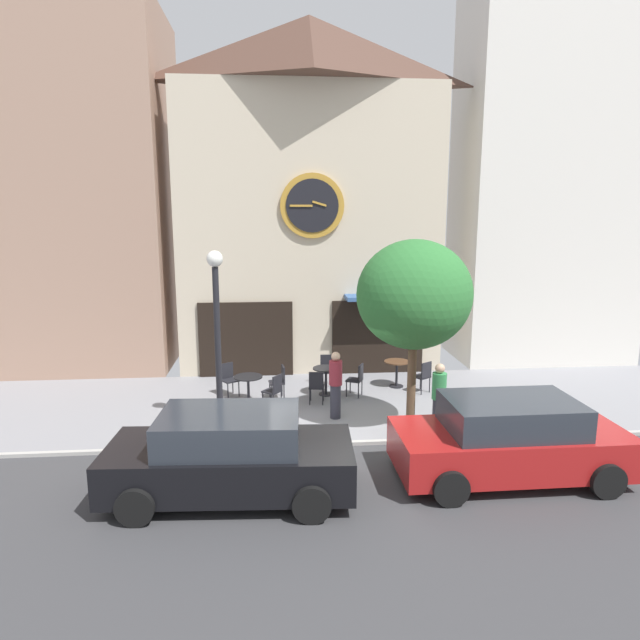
{
  "coord_description": "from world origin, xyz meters",
  "views": [
    {
      "loc": [
        -1.15,
        -11.19,
        4.97
      ],
      "look_at": [
        0.05,
        2.75,
        2.25
      ],
      "focal_mm": 31.13,
      "sensor_mm": 36.0,
      "label": 1
    }
  ],
  "objects_px": {
    "parked_car_red": "(509,440)",
    "cafe_chair_facing_wall": "(357,378)",
    "pedestrian_green": "(439,398)",
    "cafe_table_leftmost": "(326,376)",
    "street_lamp": "(218,342)",
    "cafe_chair_right_end": "(229,377)",
    "street_tree": "(414,295)",
    "parked_car_black": "(230,456)",
    "cafe_chair_near_lamp": "(424,375)",
    "cafe_chair_by_entrance": "(280,379)",
    "cafe_table_near_door": "(248,383)",
    "pedestrian_maroon": "(336,384)",
    "cafe_table_rightmost": "(397,368)",
    "cafe_chair_left_end": "(327,368)",
    "cafe_chair_under_awning": "(274,389)",
    "cafe_chair_corner": "(316,385)"
  },
  "relations": [
    {
      "from": "cafe_chair_by_entrance",
      "to": "cafe_table_leftmost",
      "type": "bearing_deg",
      "value": 8.53
    },
    {
      "from": "cafe_table_near_door",
      "to": "cafe_chair_by_entrance",
      "type": "xyz_separation_m",
      "value": [
        0.83,
        0.27,
        0.0
      ]
    },
    {
      "from": "cafe_chair_near_lamp",
      "to": "cafe_chair_by_entrance",
      "type": "xyz_separation_m",
      "value": [
        -4.0,
        -0.11,
        0.0
      ]
    },
    {
      "from": "street_lamp",
      "to": "parked_car_black",
      "type": "xyz_separation_m",
      "value": [
        0.45,
        -3.0,
        -1.35
      ]
    },
    {
      "from": "cafe_chair_facing_wall",
      "to": "pedestrian_green",
      "type": "relative_size",
      "value": 0.54
    },
    {
      "from": "cafe_chair_corner",
      "to": "cafe_chair_facing_wall",
      "type": "distance_m",
      "value": 1.29
    },
    {
      "from": "cafe_table_near_door",
      "to": "cafe_chair_right_end",
      "type": "height_order",
      "value": "cafe_chair_right_end"
    },
    {
      "from": "cafe_table_rightmost",
      "to": "street_lamp",
      "type": "bearing_deg",
      "value": -148.33
    },
    {
      "from": "cafe_chair_under_awning",
      "to": "pedestrian_maroon",
      "type": "distance_m",
      "value": 1.72
    },
    {
      "from": "cafe_chair_near_lamp",
      "to": "cafe_chair_left_end",
      "type": "height_order",
      "value": "same"
    },
    {
      "from": "pedestrian_green",
      "to": "cafe_table_near_door",
      "type": "bearing_deg",
      "value": 149.6
    },
    {
      "from": "pedestrian_green",
      "to": "parked_car_red",
      "type": "xyz_separation_m",
      "value": [
        0.72,
        -2.14,
        -0.1
      ]
    },
    {
      "from": "cafe_chair_right_end",
      "to": "pedestrian_green",
      "type": "distance_m",
      "value": 5.88
    },
    {
      "from": "cafe_table_near_door",
      "to": "cafe_chair_facing_wall",
      "type": "distance_m",
      "value": 2.96
    },
    {
      "from": "cafe_table_near_door",
      "to": "cafe_chair_by_entrance",
      "type": "height_order",
      "value": "cafe_chair_by_entrance"
    },
    {
      "from": "cafe_chair_under_awning",
      "to": "pedestrian_green",
      "type": "bearing_deg",
      "value": -28.92
    },
    {
      "from": "cafe_table_leftmost",
      "to": "cafe_table_rightmost",
      "type": "relative_size",
      "value": 1.0
    },
    {
      "from": "street_tree",
      "to": "parked_car_black",
      "type": "height_order",
      "value": "street_tree"
    },
    {
      "from": "cafe_table_leftmost",
      "to": "cafe_chair_facing_wall",
      "type": "xyz_separation_m",
      "value": [
        0.84,
        -0.2,
        -0.02
      ]
    },
    {
      "from": "cafe_chair_under_awning",
      "to": "pedestrian_green",
      "type": "relative_size",
      "value": 0.54
    },
    {
      "from": "cafe_table_leftmost",
      "to": "parked_car_black",
      "type": "relative_size",
      "value": 0.17
    },
    {
      "from": "cafe_chair_right_end",
      "to": "cafe_chair_under_awning",
      "type": "xyz_separation_m",
      "value": [
        1.25,
        -1.15,
        0.0
      ]
    },
    {
      "from": "street_lamp",
      "to": "pedestrian_green",
      "type": "distance_m",
      "value": 5.12
    },
    {
      "from": "parked_car_red",
      "to": "pedestrian_maroon",
      "type": "bearing_deg",
      "value": 130.8
    },
    {
      "from": "cafe_chair_right_end",
      "to": "pedestrian_green",
      "type": "bearing_deg",
      "value": -32.85
    },
    {
      "from": "cafe_table_near_door",
      "to": "cafe_table_rightmost",
      "type": "relative_size",
      "value": 1.0
    },
    {
      "from": "cafe_chair_near_lamp",
      "to": "parked_car_black",
      "type": "relative_size",
      "value": 0.2
    },
    {
      "from": "street_tree",
      "to": "cafe_chair_by_entrance",
      "type": "xyz_separation_m",
      "value": [
        -2.99,
        2.47,
        -2.63
      ]
    },
    {
      "from": "parked_car_red",
      "to": "cafe_chair_facing_wall",
      "type": "bearing_deg",
      "value": 113.27
    },
    {
      "from": "cafe_chair_near_lamp",
      "to": "street_lamp",
      "type": "bearing_deg",
      "value": -156.61
    },
    {
      "from": "cafe_chair_right_end",
      "to": "parked_car_black",
      "type": "distance_m",
      "value": 5.6
    },
    {
      "from": "street_lamp",
      "to": "cafe_chair_right_end",
      "type": "relative_size",
      "value": 4.62
    },
    {
      "from": "cafe_chair_right_end",
      "to": "cafe_chair_facing_wall",
      "type": "xyz_separation_m",
      "value": [
        3.51,
        -0.36,
        0.0
      ]
    },
    {
      "from": "cafe_table_near_door",
      "to": "cafe_chair_corner",
      "type": "height_order",
      "value": "cafe_chair_corner"
    },
    {
      "from": "street_lamp",
      "to": "cafe_chair_right_end",
      "type": "height_order",
      "value": "street_lamp"
    },
    {
      "from": "cafe_table_near_door",
      "to": "cafe_chair_corner",
      "type": "relative_size",
      "value": 0.85
    },
    {
      "from": "street_lamp",
      "to": "cafe_chair_by_entrance",
      "type": "xyz_separation_m",
      "value": [
        1.39,
        2.22,
        -1.58
      ]
    },
    {
      "from": "cafe_chair_near_lamp",
      "to": "cafe_chair_facing_wall",
      "type": "bearing_deg",
      "value": -176.3
    },
    {
      "from": "cafe_chair_right_end",
      "to": "cafe_chair_facing_wall",
      "type": "relative_size",
      "value": 1.0
    },
    {
      "from": "street_tree",
      "to": "pedestrian_green",
      "type": "xyz_separation_m",
      "value": [
        0.54,
        -0.36,
        -2.3
      ]
    },
    {
      "from": "cafe_chair_corner",
      "to": "cafe_chair_left_end",
      "type": "bearing_deg",
      "value": 74.48
    },
    {
      "from": "cafe_chair_facing_wall",
      "to": "pedestrian_green",
      "type": "height_order",
      "value": "pedestrian_green"
    },
    {
      "from": "cafe_table_near_door",
      "to": "parked_car_red",
      "type": "relative_size",
      "value": 0.18
    },
    {
      "from": "street_tree",
      "to": "cafe_table_near_door",
      "type": "bearing_deg",
      "value": 150.05
    },
    {
      "from": "pedestrian_green",
      "to": "street_lamp",
      "type": "bearing_deg",
      "value": 172.98
    },
    {
      "from": "pedestrian_maroon",
      "to": "street_tree",
      "type": "bearing_deg",
      "value": -27.96
    },
    {
      "from": "cafe_chair_left_end",
      "to": "pedestrian_maroon",
      "type": "height_order",
      "value": "pedestrian_maroon"
    },
    {
      "from": "cafe_table_near_door",
      "to": "cafe_chair_under_awning",
      "type": "distance_m",
      "value": 0.87
    },
    {
      "from": "cafe_table_near_door",
      "to": "parked_car_red",
      "type": "distance_m",
      "value": 6.93
    },
    {
      "from": "street_tree",
      "to": "cafe_chair_facing_wall",
      "type": "relative_size",
      "value": 4.89
    }
  ]
}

